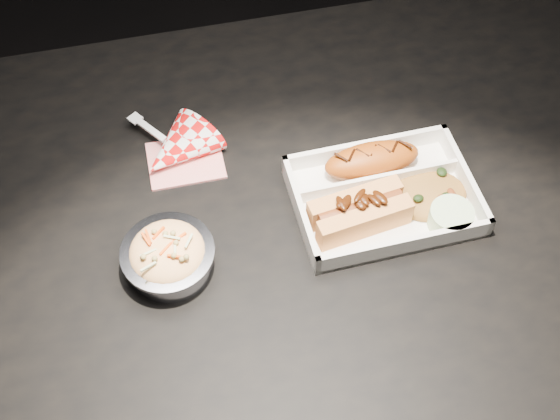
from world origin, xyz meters
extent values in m
cube|color=black|center=(0.00, 0.00, -0.03)|extent=(4.00, 4.00, 0.05)
cube|color=black|center=(0.00, 0.00, 0.73)|extent=(1.20, 0.80, 0.03)
cylinder|color=black|center=(0.55, 0.35, 0.36)|extent=(0.05, 0.05, 0.72)
cube|color=silver|center=(0.15, -0.03, 0.75)|extent=(0.25, 0.18, 0.01)
cube|color=silver|center=(0.15, 0.06, 0.77)|extent=(0.25, 0.01, 0.04)
cube|color=silver|center=(0.16, -0.12, 0.77)|extent=(0.25, 0.01, 0.04)
cube|color=silver|center=(0.03, -0.03, 0.77)|extent=(0.01, 0.18, 0.04)
cube|color=silver|center=(0.28, -0.03, 0.77)|extent=(0.01, 0.18, 0.04)
cube|color=silver|center=(0.15, 0.00, 0.77)|extent=(0.23, 0.01, 0.03)
ellipsoid|color=#A14710|center=(0.15, 0.03, 0.78)|extent=(0.14, 0.06, 0.05)
cube|color=#E1924C|center=(0.11, -0.07, 0.78)|extent=(0.14, 0.04, 0.04)
cube|color=#E1924C|center=(0.11, -0.04, 0.78)|extent=(0.14, 0.04, 0.04)
cylinder|color=brown|center=(0.11, -0.06, 0.79)|extent=(0.12, 0.04, 0.03)
ellipsoid|color=#A46D2F|center=(0.22, -0.04, 0.77)|extent=(0.11, 0.09, 0.03)
cylinder|color=beige|center=(0.23, -0.09, 0.77)|extent=(0.06, 0.06, 0.03)
cylinder|color=silver|center=(-0.15, -0.07, 0.77)|extent=(0.11, 0.11, 0.04)
cylinder|color=silver|center=(-0.15, -0.07, 0.79)|extent=(0.12, 0.12, 0.01)
ellipsoid|color=beige|center=(-0.15, -0.07, 0.79)|extent=(0.10, 0.10, 0.04)
cube|color=red|center=(-0.11, 0.11, 0.75)|extent=(0.11, 0.09, 0.00)
cone|color=red|center=(-0.12, 0.12, 0.77)|extent=(0.15, 0.15, 0.10)
cube|color=white|center=(-0.15, 0.16, 0.77)|extent=(0.04, 0.05, 0.00)
cube|color=white|center=(-0.17, 0.19, 0.77)|extent=(0.03, 0.03, 0.00)
camera|label=1|loc=(-0.12, -0.56, 1.57)|focal=45.00mm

